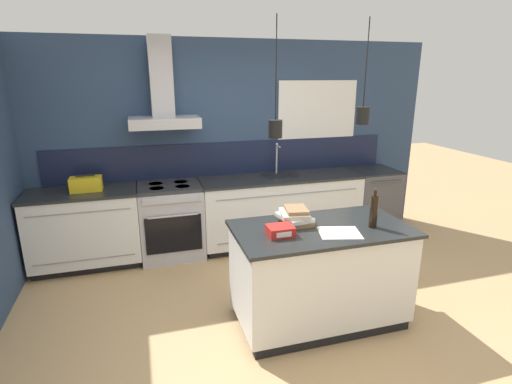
% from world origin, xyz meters
% --- Properties ---
extents(ground_plane, '(16.00, 16.00, 0.00)m').
position_xyz_m(ground_plane, '(0.00, 0.00, 0.00)').
color(ground_plane, tan).
rests_on(ground_plane, ground).
extents(wall_back, '(5.60, 2.19, 2.60)m').
position_xyz_m(wall_back, '(-0.04, 2.00, 1.36)').
color(wall_back, navy).
rests_on(wall_back, ground_plane).
extents(counter_run_left, '(1.22, 0.64, 0.91)m').
position_xyz_m(counter_run_left, '(-1.76, 1.69, 0.46)').
color(counter_run_left, black).
rests_on(counter_run_left, ground_plane).
extents(counter_run_sink, '(2.11, 0.64, 1.32)m').
position_xyz_m(counter_run_sink, '(0.63, 1.69, 0.46)').
color(counter_run_sink, black).
rests_on(counter_run_sink, ground_plane).
extents(oven_range, '(0.75, 0.66, 0.91)m').
position_xyz_m(oven_range, '(-0.79, 1.69, 0.46)').
color(oven_range, '#B5B5BA').
rests_on(oven_range, ground_plane).
extents(dishwasher, '(0.62, 0.65, 0.91)m').
position_xyz_m(dishwasher, '(1.99, 1.69, 0.46)').
color(dishwasher, '#4C4C51').
rests_on(dishwasher, ground_plane).
extents(kitchen_island, '(1.52, 0.83, 0.91)m').
position_xyz_m(kitchen_island, '(0.36, -0.08, 0.46)').
color(kitchen_island, black).
rests_on(kitchen_island, ground_plane).
extents(bottle_on_island, '(0.07, 0.07, 0.34)m').
position_xyz_m(bottle_on_island, '(0.78, -0.20, 1.05)').
color(bottle_on_island, black).
rests_on(bottle_on_island, kitchen_island).
extents(book_stack, '(0.29, 0.34, 0.14)m').
position_xyz_m(book_stack, '(0.17, 0.07, 0.98)').
color(book_stack, olive).
rests_on(book_stack, kitchen_island).
extents(red_supply_box, '(0.21, 0.18, 0.08)m').
position_xyz_m(red_supply_box, '(-0.05, -0.15, 0.95)').
color(red_supply_box, red).
rests_on(red_supply_box, kitchen_island).
extents(paper_pile, '(0.40, 0.36, 0.01)m').
position_xyz_m(paper_pile, '(0.44, -0.25, 0.91)').
color(paper_pile, silver).
rests_on(paper_pile, kitchen_island).
extents(yellow_toolbox, '(0.34, 0.18, 0.19)m').
position_xyz_m(yellow_toolbox, '(-1.70, 1.69, 0.99)').
color(yellow_toolbox, gold).
rests_on(yellow_toolbox, counter_run_left).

